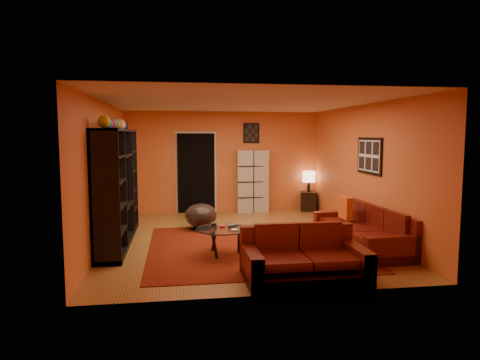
{
  "coord_description": "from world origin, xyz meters",
  "views": [
    {
      "loc": [
        -1.2,
        -8.06,
        1.99
      ],
      "look_at": [
        0.02,
        0.1,
        1.13
      ],
      "focal_mm": 32.0,
      "sensor_mm": 36.0,
      "label": 1
    }
  ],
  "objects": [
    {
      "name": "wall_back",
      "position": [
        0.0,
        3.0,
        1.3
      ],
      "size": [
        6.0,
        0.0,
        6.0
      ],
      "primitive_type": "plane",
      "rotation": [
        1.57,
        0.0,
        0.0
      ],
      "color": "orange",
      "rests_on": "floor"
    },
    {
      "name": "coffee_table",
      "position": [
        -0.45,
        -1.11,
        0.4
      ],
      "size": [
        0.88,
        0.88,
        0.44
      ],
      "rotation": [
        0.0,
        0.0,
        -0.08
      ],
      "color": "silver",
      "rests_on": "floor"
    },
    {
      "name": "bowl_chair",
      "position": [
        -0.7,
        0.88,
        0.3
      ],
      "size": [
        0.68,
        0.68,
        0.55
      ],
      "color": "black",
      "rests_on": "floor"
    },
    {
      "name": "wall_front",
      "position": [
        0.0,
        -3.0,
        1.3
      ],
      "size": [
        6.0,
        0.0,
        6.0
      ],
      "primitive_type": "plane",
      "rotation": [
        -1.57,
        0.0,
        0.0
      ],
      "color": "orange",
      "rests_on": "floor"
    },
    {
      "name": "doorway",
      "position": [
        -0.7,
        2.96,
        1.02
      ],
      "size": [
        0.95,
        0.1,
        2.04
      ],
      "primitive_type": "cube",
      "color": "black",
      "rests_on": "floor"
    },
    {
      "name": "loveseat",
      "position": [
        0.53,
        -2.41,
        0.28
      ],
      "size": [
        1.67,
        1.0,
        0.85
      ],
      "rotation": [
        0.0,
        0.0,
        1.57
      ],
      "color": "#4C0D0A",
      "rests_on": "rug"
    },
    {
      "name": "sofa",
      "position": [
        2.14,
        -0.99,
        0.28
      ],
      "size": [
        1.04,
        2.37,
        0.85
      ],
      "rotation": [
        0.0,
        0.0,
        0.04
      ],
      "color": "#4C0D0A",
      "rests_on": "rug"
    },
    {
      "name": "entertainment_unit",
      "position": [
        -2.27,
        0.0,
        1.05
      ],
      "size": [
        0.45,
        3.0,
        2.1
      ],
      "primitive_type": "cube",
      "color": "black",
      "rests_on": "floor"
    },
    {
      "name": "storage_cabinet",
      "position": [
        0.75,
        2.8,
        0.8
      ],
      "size": [
        0.82,
        0.39,
        1.61
      ],
      "primitive_type": "cube",
      "rotation": [
        0.0,
        0.0,
        -0.04
      ],
      "color": "#BCB9AD",
      "rests_on": "floor"
    },
    {
      "name": "ceiling",
      "position": [
        0.0,
        0.0,
        2.6
      ],
      "size": [
        6.0,
        6.0,
        0.0
      ],
      "primitive_type": "plane",
      "rotation": [
        3.14,
        0.0,
        0.0
      ],
      "color": "white",
      "rests_on": "wall_back"
    },
    {
      "name": "wall_art_right",
      "position": [
        2.48,
        -0.3,
        1.6
      ],
      "size": [
        0.03,
        1.0,
        0.7
      ],
      "primitive_type": "cube",
      "color": "black",
      "rests_on": "wall_right"
    },
    {
      "name": "floor",
      "position": [
        0.0,
        0.0,
        0.0
      ],
      "size": [
        6.0,
        6.0,
        0.0
      ],
      "primitive_type": "plane",
      "color": "brown",
      "rests_on": "ground"
    },
    {
      "name": "table_lamp",
      "position": [
        2.25,
        2.75,
        0.89
      ],
      "size": [
        0.33,
        0.33,
        0.55
      ],
      "color": "black",
      "rests_on": "side_table"
    },
    {
      "name": "tv",
      "position": [
        -2.23,
        0.04,
        0.98
      ],
      "size": [
        0.89,
        0.12,
        0.51
      ],
      "primitive_type": "imported",
      "rotation": [
        0.0,
        0.0,
        1.57
      ],
      "color": "black",
      "rests_on": "entertainment_unit"
    },
    {
      "name": "throw_pillow",
      "position": [
        1.95,
        -0.47,
        0.63
      ],
      "size": [
        0.12,
        0.42,
        0.42
      ],
      "primitive_type": "cube",
      "color": "#DA5418",
      "rests_on": "sofa"
    },
    {
      "name": "wall_art_back",
      "position": [
        0.75,
        2.98,
        2.05
      ],
      "size": [
        0.42,
        0.03,
        0.52
      ],
      "primitive_type": "cube",
      "color": "black",
      "rests_on": "wall_back"
    },
    {
      "name": "rug",
      "position": [
        0.1,
        -0.7,
        0.01
      ],
      "size": [
        3.6,
        3.6,
        0.01
      ],
      "primitive_type": "cube",
      "color": "#541409",
      "rests_on": "floor"
    },
    {
      "name": "side_table",
      "position": [
        2.25,
        2.75,
        0.25
      ],
      "size": [
        0.49,
        0.49,
        0.5
      ],
      "primitive_type": "cube",
      "rotation": [
        0.0,
        0.0,
        -0.27
      ],
      "color": "black",
      "rests_on": "floor"
    },
    {
      "name": "wall_left",
      "position": [
        -2.5,
        0.0,
        1.3
      ],
      "size": [
        0.0,
        6.0,
        6.0
      ],
      "primitive_type": "plane",
      "rotation": [
        1.57,
        0.0,
        1.57
      ],
      "color": "orange",
      "rests_on": "floor"
    },
    {
      "name": "wall_right",
      "position": [
        2.5,
        0.0,
        1.3
      ],
      "size": [
        0.0,
        6.0,
        6.0
      ],
      "primitive_type": "plane",
      "rotation": [
        1.57,
        0.0,
        -1.57
      ],
      "color": "orange",
      "rests_on": "floor"
    }
  ]
}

